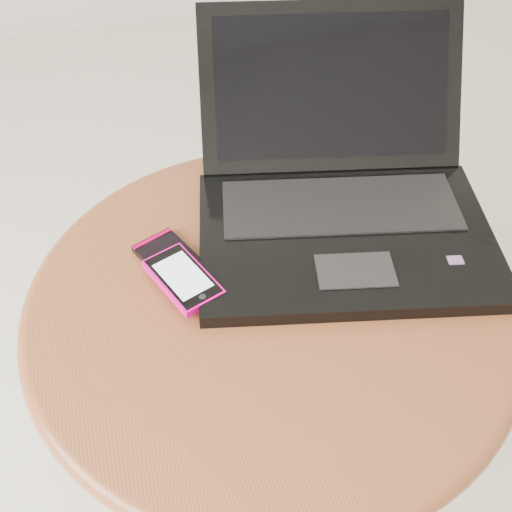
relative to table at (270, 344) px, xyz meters
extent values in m
plane|color=beige|center=(0.10, -0.05, -0.40)|extent=(4.00, 4.00, 0.00)
cylinder|color=brown|center=(0.00, 0.00, -0.39)|extent=(0.37, 0.37, 0.03)
cylinder|color=brown|center=(0.00, 0.00, -0.15)|extent=(0.10, 0.10, 0.45)
cylinder|color=brown|center=(0.00, 0.00, 0.09)|extent=(0.61, 0.61, 0.03)
torus|color=brown|center=(0.00, 0.00, 0.09)|extent=(0.64, 0.64, 0.03)
cube|color=black|center=(0.13, 0.06, 0.12)|extent=(0.45, 0.36, 0.02)
cube|color=black|center=(0.14, 0.12, 0.13)|extent=(0.35, 0.19, 0.00)
cube|color=black|center=(0.11, -0.01, 0.13)|extent=(0.11, 0.08, 0.00)
cube|color=red|center=(0.24, -0.03, 0.13)|extent=(0.02, 0.02, 0.00)
cube|color=black|center=(0.17, 0.26, 0.23)|extent=(0.41, 0.22, 0.21)
cube|color=black|center=(0.17, 0.26, 0.24)|extent=(0.36, 0.19, 0.17)
cube|color=black|center=(-0.11, 0.08, 0.11)|extent=(0.10, 0.13, 0.01)
cube|color=#AD003A|center=(-0.13, 0.13, 0.12)|extent=(0.06, 0.03, 0.00)
cube|color=#F00289|center=(-0.11, 0.04, 0.13)|extent=(0.09, 0.12, 0.01)
cube|color=black|center=(-0.11, 0.04, 0.13)|extent=(0.09, 0.12, 0.00)
cube|color=silver|center=(-0.11, 0.04, 0.13)|extent=(0.07, 0.09, 0.00)
cylinder|color=black|center=(-0.09, 0.00, 0.13)|extent=(0.01, 0.01, 0.00)
camera|label=1|loc=(-0.16, -0.52, 0.72)|focal=44.40mm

